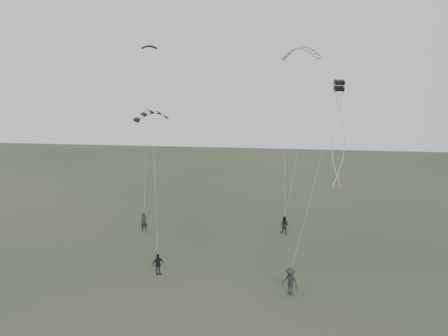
% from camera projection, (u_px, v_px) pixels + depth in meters
% --- Properties ---
extents(ground, '(140.00, 140.00, 0.00)m').
position_uv_depth(ground, '(204.00, 267.00, 33.17)').
color(ground, '#2F3B28').
rests_on(ground, ground).
extents(flyer_left, '(0.77, 0.72, 1.77)m').
position_uv_depth(flyer_left, '(144.00, 222.00, 41.55)').
color(flyer_left, black).
rests_on(flyer_left, ground).
extents(flyer_right, '(1.00, 0.90, 1.68)m').
position_uv_depth(flyer_right, '(285.00, 225.00, 40.66)').
color(flyer_right, black).
rests_on(flyer_right, ground).
extents(flyer_center, '(0.94, 0.87, 1.55)m').
position_uv_depth(flyer_center, '(158.00, 264.00, 31.73)').
color(flyer_center, black).
rests_on(flyer_center, ground).
extents(flyer_far, '(1.38, 1.26, 1.86)m').
position_uv_depth(flyer_far, '(290.00, 281.00, 28.55)').
color(flyer_far, '#27272C').
rests_on(flyer_far, ground).
extents(kite_dark_small, '(1.59, 0.86, 0.62)m').
position_uv_depth(kite_dark_small, '(149.00, 46.00, 42.16)').
color(kite_dark_small, black).
rests_on(kite_dark_small, flyer_left).
extents(kite_pale_large, '(4.05, 2.50, 1.73)m').
position_uv_depth(kite_pale_large, '(300.00, 48.00, 42.04)').
color(kite_pale_large, '#B4B7B9').
rests_on(kite_pale_large, flyer_right).
extents(kite_striped, '(3.12, 2.75, 1.36)m').
position_uv_depth(kite_striped, '(153.00, 112.00, 37.22)').
color(kite_striped, black).
rests_on(kite_striped, flyer_center).
extents(kite_box, '(0.81, 0.92, 0.86)m').
position_uv_depth(kite_box, '(339.00, 85.00, 31.88)').
color(kite_box, black).
rests_on(kite_box, flyer_far).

